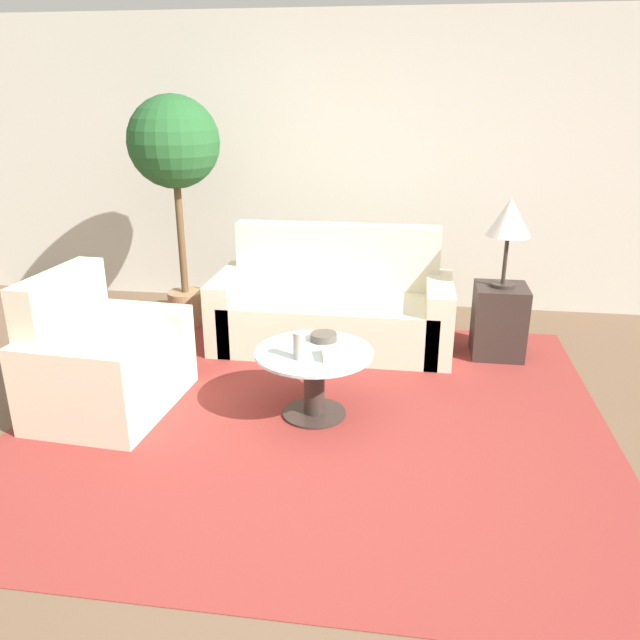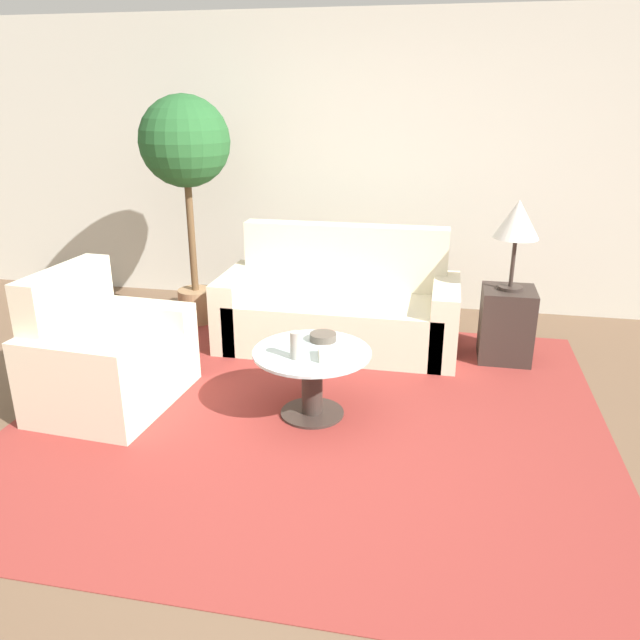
{
  "view_description": "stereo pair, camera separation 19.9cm",
  "coord_description": "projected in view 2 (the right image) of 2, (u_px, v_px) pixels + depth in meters",
  "views": [
    {
      "loc": [
        0.66,
        -2.87,
        1.93
      ],
      "look_at": [
        0.11,
        0.85,
        0.55
      ],
      "focal_mm": 35.0,
      "sensor_mm": 36.0,
      "label": 1
    },
    {
      "loc": [
        0.85,
        -2.83,
        1.93
      ],
      "look_at": [
        0.11,
        0.85,
        0.55
      ],
      "focal_mm": 35.0,
      "sensor_mm": 36.0,
      "label": 2
    }
  ],
  "objects": [
    {
      "name": "ground_plane",
      "position": [
        270.0,
        465.0,
        3.43
      ],
      "size": [
        14.0,
        14.0,
        0.0
      ],
      "primitive_type": "plane",
      "color": "brown"
    },
    {
      "name": "wall_back",
      "position": [
        354.0,
        165.0,
        5.67
      ],
      "size": [
        10.0,
        0.06,
        2.6
      ],
      "color": "beige",
      "rests_on": "ground_plane"
    },
    {
      "name": "rug",
      "position": [
        312.0,
        414.0,
        3.96
      ],
      "size": [
        3.61,
        3.3,
        0.01
      ],
      "color": "maroon",
      "rests_on": "ground_plane"
    },
    {
      "name": "sofa_main",
      "position": [
        340.0,
        309.0,
        5.01
      ],
      "size": [
        1.86,
        0.82,
        0.93
      ],
      "color": "beige",
      "rests_on": "ground_plane"
    },
    {
      "name": "armchair",
      "position": [
        103.0,
        361.0,
        4.05
      ],
      "size": [
        0.82,
        1.02,
        0.89
      ],
      "rotation": [
        0.0,
        0.0,
        1.5
      ],
      "color": "beige",
      "rests_on": "ground_plane"
    },
    {
      "name": "coffee_table",
      "position": [
        312.0,
        374.0,
        3.87
      ],
      "size": [
        0.73,
        0.73,
        0.44
      ],
      "color": "#332823",
      "rests_on": "ground_plane"
    },
    {
      "name": "side_table",
      "position": [
        506.0,
        324.0,
        4.7
      ],
      "size": [
        0.38,
        0.38,
        0.56
      ],
      "color": "#332823",
      "rests_on": "ground_plane"
    },
    {
      "name": "table_lamp",
      "position": [
        517.0,
        222.0,
        4.43
      ],
      "size": [
        0.32,
        0.32,
        0.66
      ],
      "color": "#332823",
      "rests_on": "side_table"
    },
    {
      "name": "potted_plant",
      "position": [
        186.0,
        154.0,
        5.07
      ],
      "size": [
        0.74,
        0.74,
        1.92
      ],
      "color": "#93704C",
      "rests_on": "ground_plane"
    },
    {
      "name": "vase",
      "position": [
        296.0,
        345.0,
        3.68
      ],
      "size": [
        0.07,
        0.07,
        0.17
      ],
      "color": "#9E998E",
      "rests_on": "coffee_table"
    },
    {
      "name": "bowl",
      "position": [
        323.0,
        337.0,
        3.96
      ],
      "size": [
        0.17,
        0.17,
        0.05
      ],
      "color": "brown",
      "rests_on": "coffee_table"
    },
    {
      "name": "book_stack",
      "position": [
        339.0,
        354.0,
        3.7
      ],
      "size": [
        0.27,
        0.21,
        0.06
      ],
      "rotation": [
        0.0,
        0.0,
        0.27
      ],
      "color": "beige",
      "rests_on": "coffee_table"
    }
  ]
}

